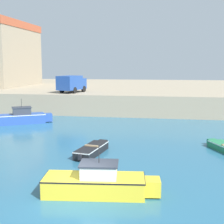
% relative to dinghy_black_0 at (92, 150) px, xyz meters
% --- Properties ---
extents(ground_plane, '(200.00, 200.00, 0.00)m').
position_rel_dinghy_black_0_xyz_m(ground_plane, '(1.09, -7.62, -0.31)').
color(ground_plane, '#28607F').
extents(quay_seawall, '(120.00, 40.00, 2.59)m').
position_rel_dinghy_black_0_xyz_m(quay_seawall, '(1.09, 35.43, 0.98)').
color(quay_seawall, gray).
rests_on(quay_seawall, ground).
extents(dinghy_black_0, '(1.82, 4.34, 0.65)m').
position_rel_dinghy_black_0_xyz_m(dinghy_black_0, '(0.00, 0.00, 0.00)').
color(dinghy_black_0, black).
rests_on(dinghy_black_0, ground).
extents(motorboat_blue_4, '(5.96, 4.18, 2.66)m').
position_rel_dinghy_black_0_xyz_m(motorboat_blue_4, '(-10.04, 10.02, 0.34)').
color(motorboat_blue_4, '#284C9E').
rests_on(motorboat_blue_4, ground).
extents(motorboat_yellow_6, '(5.71, 2.23, 2.49)m').
position_rel_dinghy_black_0_xyz_m(motorboat_yellow_6, '(1.83, -6.71, 0.28)').
color(motorboat_yellow_6, yellow).
rests_on(motorboat_yellow_6, ground).
extents(truck_on_quay, '(3.13, 4.69, 2.20)m').
position_rel_dinghy_black_0_xyz_m(truck_on_quay, '(-7.01, 18.68, 3.49)').
color(truck_on_quay, '#234793').
rests_on(truck_on_quay, quay_seawall).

